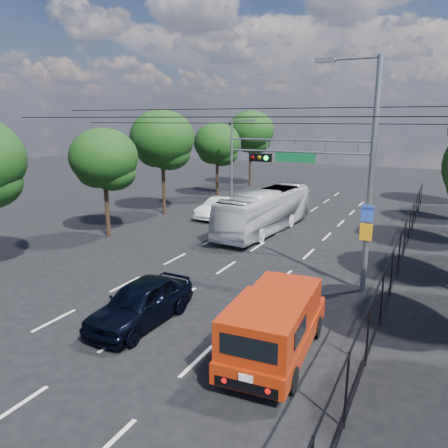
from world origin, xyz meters
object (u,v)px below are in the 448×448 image
Objects in this scene: navy_hatchback at (141,302)px; white_bus at (265,211)px; signal_mast at (341,166)px; red_pickup at (275,323)px; white_van at (219,208)px.

white_bus is at bearing 94.95° from navy_hatchback.
signal_mast is 7.89m from red_pickup.
red_pickup is 15.44m from white_bus.
navy_hatchback is 0.47× the size of white_bus.
signal_mast is at bearing 87.62° from red_pickup.
white_van is at bearing 137.73° from signal_mast.
navy_hatchback is 1.04× the size of white_van.
white_bus is at bearing 112.80° from red_pickup.
red_pickup reaches higher than white_van.
red_pickup is at bearing -62.64° from white_bus.
signal_mast is 0.97× the size of white_bus.
white_bus is at bearing -21.17° from white_van.
white_van is (-10.51, 16.51, -0.38)m from red_pickup.
signal_mast is 10.52m from white_bus.
signal_mast is 2.05× the size of navy_hatchback.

